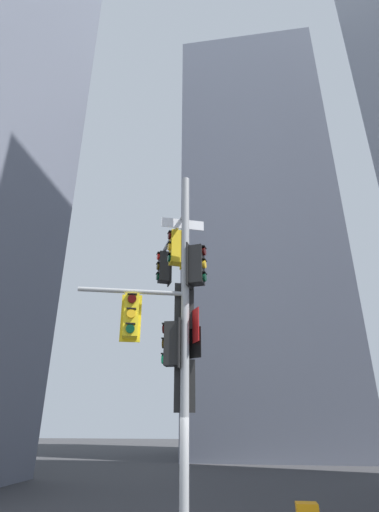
% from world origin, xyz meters
% --- Properties ---
extents(building_mid_block, '(12.99, 12.99, 39.29)m').
position_xyz_m(building_mid_block, '(3.10, 25.19, 19.64)').
color(building_mid_block, slate).
rests_on(building_mid_block, ground).
extents(signal_pole_assembly, '(3.01, 3.41, 8.65)m').
position_xyz_m(signal_pole_assembly, '(-0.31, 0.35, 5.02)').
color(signal_pole_assembly, '#9EA0A3').
rests_on(signal_pole_assembly, ground).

